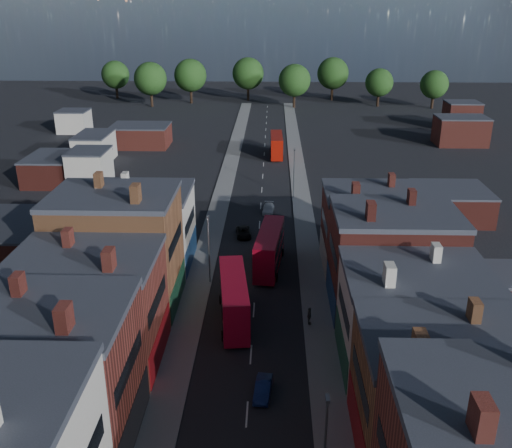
# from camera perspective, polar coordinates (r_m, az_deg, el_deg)

# --- Properties ---
(pavement_west) EXTENTS (3.00, 200.00, 0.12)m
(pavement_west) POSITION_cam_1_polar(r_m,az_deg,el_deg) (83.68, -4.07, 0.51)
(pavement_west) COLOR gray
(pavement_west) RESTS_ON ground
(pavement_east) EXTENTS (3.00, 200.00, 0.12)m
(pavement_east) POSITION_cam_1_polar(r_m,az_deg,el_deg) (83.40, 4.86, 0.41)
(pavement_east) COLOR gray
(pavement_east) RESTS_ON ground
(terrace_west) EXTENTS (12.00, 80.00, 11.80)m
(terrace_west) POSITION_cam_1_polar(r_m,az_deg,el_deg) (39.98, -23.09, -17.63)
(terrace_west) COLOR maroon
(terrace_west) RESTS_ON ground
(terrace_east) EXTENTS (12.00, 80.00, 11.80)m
(terrace_east) POSITION_cam_1_polar(r_m,az_deg,el_deg) (38.71, 20.84, -18.71)
(terrace_east) COLOR maroon
(terrace_east) RESTS_ON ground
(lamp_post_1) EXTENTS (0.25, 0.70, 8.12)m
(lamp_post_1) POSITION_cam_1_polar(r_m,az_deg,el_deg) (37.68, 6.93, -20.88)
(lamp_post_1) COLOR slate
(lamp_post_1) RESTS_ON ground
(lamp_post_2) EXTENTS (0.25, 0.70, 8.12)m
(lamp_post_2) POSITION_cam_1_polar(r_m,az_deg,el_deg) (63.39, -4.74, -2.08)
(lamp_post_2) COLOR slate
(lamp_post_2) RESTS_ON ground
(lamp_post_3) EXTENTS (0.25, 0.70, 8.12)m
(lamp_post_3) POSITION_cam_1_polar(r_m,az_deg,el_deg) (91.33, 3.82, 5.41)
(lamp_post_3) COLOR slate
(lamp_post_3) RESTS_ON ground
(bus_0) EXTENTS (3.74, 11.05, 4.68)m
(bus_0) POSITION_cam_1_polar(r_m,az_deg,el_deg) (56.78, -2.24, -7.44)
(bus_0) COLOR #AB0922
(bus_0) RESTS_ON ground
(bus_1) EXTENTS (3.65, 11.06, 4.69)m
(bus_1) POSITION_cam_1_polar(r_m,az_deg,el_deg) (67.66, 1.34, -2.44)
(bus_1) COLOR #AC0921
(bus_1) RESTS_ON ground
(bus_2) EXTENTS (2.75, 10.33, 4.44)m
(bus_2) POSITION_cam_1_polar(r_m,az_deg,el_deg) (117.24, 2.07, 7.91)
(bus_2) COLOR #991106
(bus_2) RESTS_ON ground
(car_1) EXTENTS (1.61, 3.73, 1.19)m
(car_1) POSITION_cam_1_polar(r_m,az_deg,el_deg) (48.16, 0.70, -16.13)
(car_1) COLOR #122051
(car_1) RESTS_ON ground
(car_2) EXTENTS (2.38, 4.30, 1.14)m
(car_2) POSITION_cam_1_polar(r_m,az_deg,el_deg) (77.38, -1.26, -0.83)
(car_2) COLOR black
(car_2) RESTS_ON ground
(car_3) EXTENTS (1.87, 4.09, 1.16)m
(car_3) POSITION_cam_1_polar(r_m,az_deg,el_deg) (86.12, 1.24, 1.55)
(car_3) COLOR silver
(car_3) RESTS_ON ground
(ped_3) EXTENTS (0.49, 1.07, 1.81)m
(ped_3) POSITION_cam_1_polar(r_m,az_deg,el_deg) (57.02, 5.36, -9.13)
(ped_3) COLOR #56514A
(ped_3) RESTS_ON pavement_east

